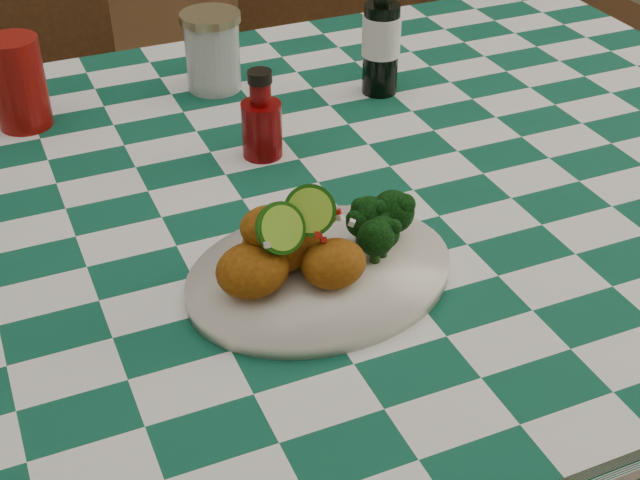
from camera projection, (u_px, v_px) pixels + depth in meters
name	position (u px, v px, depth m)	size (l,w,h in m)	color
dining_table	(255.00, 423.00, 1.33)	(1.66, 1.06, 0.79)	#0F4E39
plate	(320.00, 275.00, 0.96)	(0.30, 0.23, 0.02)	silver
fried_chicken_pile	(297.00, 238.00, 0.92)	(0.14, 0.11, 0.09)	#8E540D
broccoli_side	(379.00, 225.00, 0.97)	(0.07, 0.07, 0.06)	black
red_tumbler	(19.00, 83.00, 1.23)	(0.07, 0.07, 0.13)	maroon
ketchup_bottle	(261.00, 114.00, 1.16)	(0.05, 0.05, 0.12)	#640506
mason_jar	(213.00, 51.00, 1.33)	(0.09, 0.09, 0.12)	#B2BCBA
beer_bottle	(382.00, 27.00, 1.30)	(0.06, 0.06, 0.21)	black
wooden_chair_left	(14.00, 190.00, 1.72)	(0.43, 0.45, 0.94)	#472814
wooden_chair_right	(340.00, 107.00, 1.93)	(0.46, 0.49, 1.02)	#472814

